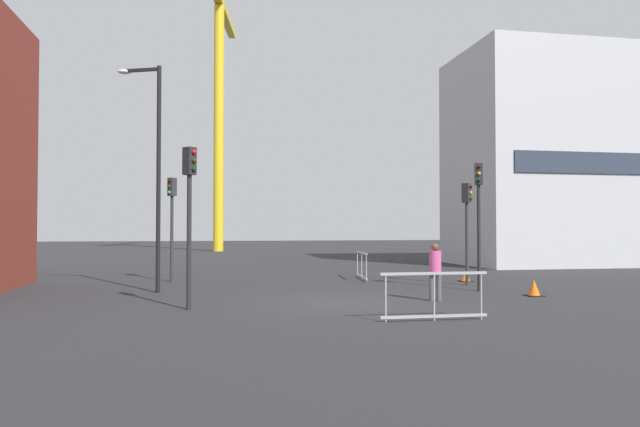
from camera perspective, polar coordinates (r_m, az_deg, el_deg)
The scene contains 13 objects.
ground at distance 16.20m, azimuth 2.61°, elevation -8.75°, with size 160.00×160.00×0.00m, color #28282B.
office_block at distance 36.27m, azimuth 22.88°, elevation 4.84°, with size 12.28×7.31×11.92m.
construction_crane at distance 54.44m, azimuth -9.85°, elevation 12.23°, with size 3.21×14.38×23.09m.
streetlamp_tall at distance 19.54m, azimuth -15.97°, elevation 5.05°, with size 1.43×0.65×7.30m.
traffic_light_near at distance 15.09m, azimuth -12.68°, elevation 1.23°, with size 0.37×0.37×4.11m.
traffic_light_median at distance 23.04m, azimuth -14.32°, elevation 0.15°, with size 0.35×0.38×4.00m.
traffic_light_far at distance 21.71m, azimuth 14.21°, elevation -0.26°, with size 0.36×0.38×3.69m.
traffic_light_crosswalk at distance 19.79m, azimuth 15.29°, elevation 0.75°, with size 0.32×0.39×4.19m.
pedestrian_walking at distance 16.83m, azimuth 11.23°, elevation -5.23°, with size 0.34×0.34×1.62m.
safety_barrier_rear at distance 13.30m, azimuth 11.13°, elevation -7.87°, with size 2.49×0.06×1.08m.
safety_barrier_right_run at distance 23.57m, azimuth 4.10°, elevation -5.08°, with size 0.31×2.55×1.08m.
traffic_cone_on_verge at distance 18.89m, azimuth 20.25°, elevation -6.92°, with size 0.49×0.49×0.50m.
traffic_cone_striped at distance 23.22m, azimuth 14.08°, elevation -5.94°, with size 0.49×0.49×0.49m.
Camera 1 is at (-3.62, -15.66, 2.06)m, focal length 32.64 mm.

